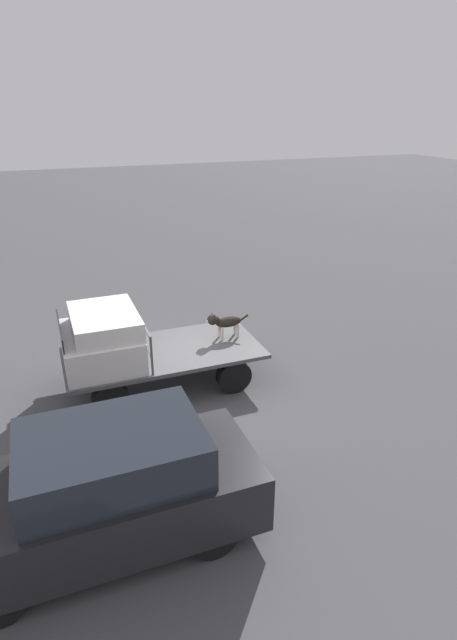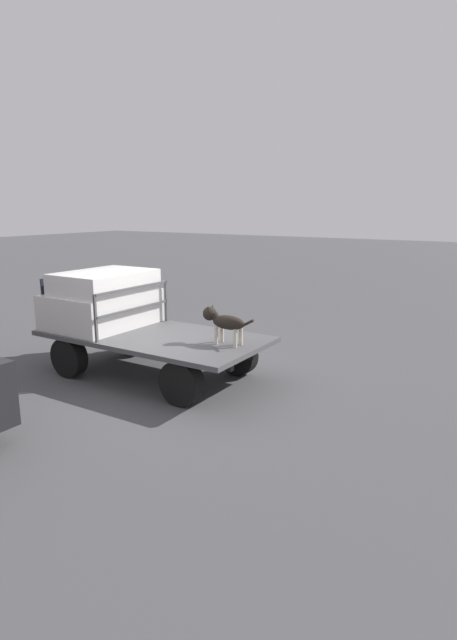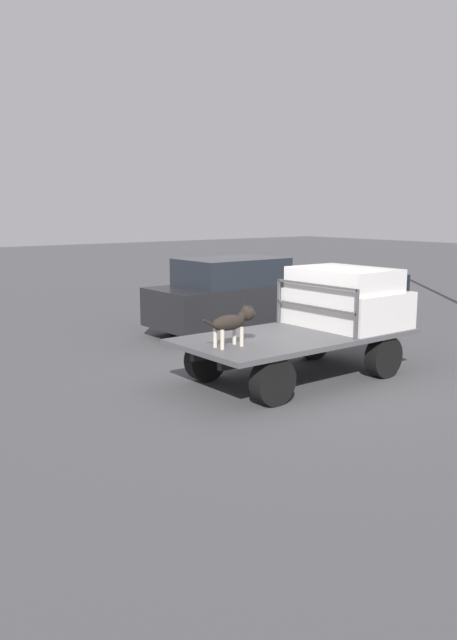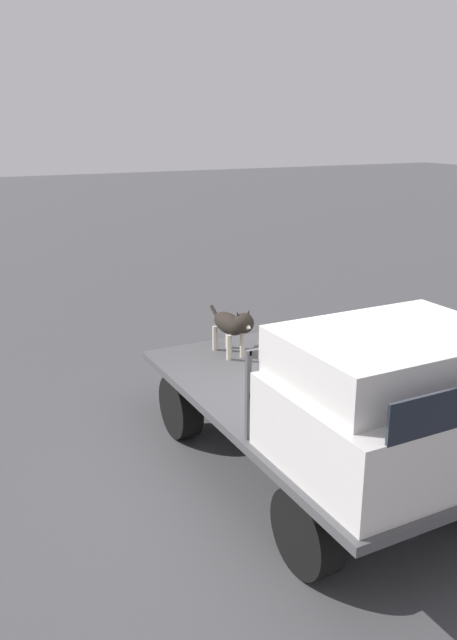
# 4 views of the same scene
# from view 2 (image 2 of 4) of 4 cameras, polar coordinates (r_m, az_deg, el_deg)

# --- Properties ---
(ground_plane) EXTENTS (80.00, 80.00, 0.00)m
(ground_plane) POSITION_cam_2_polar(r_m,az_deg,el_deg) (9.02, -8.44, -6.26)
(ground_plane) COLOR #474749
(flatbed_truck) EXTENTS (3.99, 1.97, 0.76)m
(flatbed_truck) POSITION_cam_2_polar(r_m,az_deg,el_deg) (8.86, -8.55, -2.80)
(flatbed_truck) COLOR black
(flatbed_truck) RESTS_ON ground
(truck_cab) EXTENTS (1.45, 1.85, 1.02)m
(truck_cab) POSITION_cam_2_polar(r_m,az_deg,el_deg) (9.51, -14.17, 2.22)
(truck_cab) COLOR silver
(truck_cab) RESTS_ON flatbed_truck
(truck_headboard) EXTENTS (0.04, 1.85, 0.79)m
(truck_headboard) POSITION_cam_2_polar(r_m,az_deg,el_deg) (8.97, -10.80, 2.07)
(truck_headboard) COLOR #4C4C4F
(truck_headboard) RESTS_ON flatbed_truck
(dog) EXTENTS (0.98, 0.23, 0.62)m
(dog) POSITION_cam_2_polar(r_m,az_deg,el_deg) (8.00, -0.68, -0.09)
(dog) COLOR beige
(dog) RESTS_ON flatbed_truck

